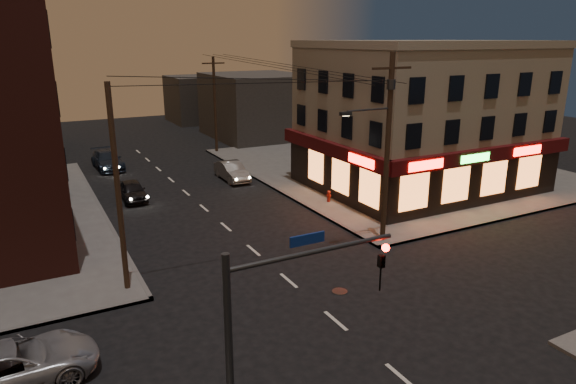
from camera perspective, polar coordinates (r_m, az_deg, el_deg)
ground at (r=21.10m, az=5.32°, el=-14.07°), size 120.00×120.00×0.00m
sidewalk_ne at (r=45.44m, az=11.38°, el=2.74°), size 24.00×28.00×0.15m
pizza_building at (r=38.98m, az=14.60°, el=8.16°), size 15.85×12.85×10.50m
bg_building_ne_a at (r=58.74m, az=-3.41°, el=9.55°), size 10.00×12.00×7.00m
bg_building_ne_b at (r=71.05m, az=-9.67°, el=10.18°), size 8.00×8.00×6.00m
utility_pole_main at (r=27.25m, az=10.85°, el=5.80°), size 4.20×0.44×10.00m
utility_pole_far at (r=50.39m, az=-8.12°, el=9.55°), size 0.26×0.26×9.00m
utility_pole_west at (r=22.67m, az=-18.38°, el=0.16°), size 0.24×0.24×9.00m
traffic_signal at (r=12.41m, az=-1.97°, el=-15.51°), size 4.49×0.32×6.47m
suv_cross at (r=19.40m, az=-28.45°, el=-16.67°), size 5.56×2.95×1.49m
sedan_near at (r=37.11m, az=-16.90°, el=0.15°), size 1.67×3.97×1.34m
sedan_mid at (r=40.76m, az=-6.25°, el=2.33°), size 1.59×4.45×1.46m
sedan_far at (r=46.75m, az=-19.42°, el=3.36°), size 2.30×5.29×1.51m
fire_hydrant at (r=34.78m, az=4.54°, el=-0.41°), size 0.36×0.36×0.78m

